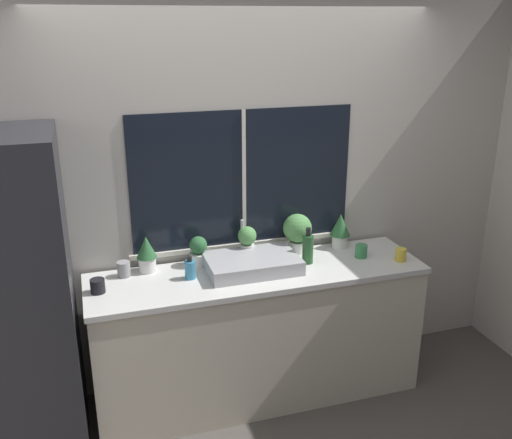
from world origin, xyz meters
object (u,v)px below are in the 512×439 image
refrigerator (17,301)px  mug_black (98,286)px  potted_plant_center (247,241)px  potted_plant_far_right (340,229)px  mug_grey (124,269)px  mug_green (361,251)px  soap_bottle (190,269)px  mug_yellow (401,255)px  potted_plant_far_left (147,253)px  potted_plant_right (297,230)px  sink (252,263)px  potted_plant_left (198,251)px  bottle_tall (308,248)px

refrigerator → mug_black: (0.44, 0.02, 0.01)m
potted_plant_center → potted_plant_far_right: potted_plant_far_right is taller
mug_grey → mug_green: 1.55m
potted_plant_far_right → mug_green: potted_plant_far_right is taller
potted_plant_center → soap_bottle: size_ratio=1.55×
mug_black → mug_yellow: (1.93, -0.12, 0.00)m
potted_plant_far_left → mug_grey: (-0.15, -0.03, -0.08)m
mug_grey → potted_plant_right: bearing=1.6°
potted_plant_center → potted_plant_far_right: size_ratio=0.93×
soap_bottle → mug_grey: soap_bottle is taller
sink → potted_plant_far_right: bearing=14.3°
mug_grey → mug_yellow: mug_grey is taller
potted_plant_left → bottle_tall: (0.69, -0.18, 0.01)m
soap_bottle → potted_plant_right: bearing=13.5°
potted_plant_far_left → mug_grey: size_ratio=2.45×
potted_plant_right → potted_plant_far_right: size_ratio=1.13×
mug_black → sink: bearing=2.2°
potted_plant_left → soap_bottle: 0.21m
potted_plant_center → mug_grey: (-0.81, -0.03, -0.08)m
bottle_tall → mug_green: 0.38m
refrigerator → mug_yellow: bearing=-2.4°
potted_plant_far_left → potted_plant_center: 0.66m
bottle_tall → mug_yellow: size_ratio=2.86×
bottle_tall → soap_bottle: bearing=-179.8°
potted_plant_left → potted_plant_right: 0.69m
mug_grey → potted_plant_far_right: bearing=1.2°
potted_plant_right → mug_grey: size_ratio=2.86×
potted_plant_right → refrigerator: bearing=-172.4°
refrigerator → potted_plant_far_right: bearing=6.5°
potted_plant_far_right → mug_grey: (-1.48, -0.03, -0.09)m
sink → mug_green: (0.76, -0.03, -0.00)m
mug_grey → mug_yellow: 1.79m
potted_plant_left → mug_grey: bearing=-176.2°
mug_grey → mug_black: bearing=-132.5°
bottle_tall → mug_black: size_ratio=2.87×
bottle_tall → mug_yellow: 0.62m
potted_plant_far_right → soap_bottle: potted_plant_far_right is taller
potted_plant_far_left → potted_plant_right: size_ratio=0.86×
potted_plant_left → soap_bottle: (-0.09, -0.19, -0.03)m
potted_plant_center → mug_yellow: potted_plant_center is taller
potted_plant_center → potted_plant_far_right: bearing=0.0°
potted_plant_right → sink: bearing=-154.8°
potted_plant_far_right → mug_black: potted_plant_far_right is taller
sink → mug_grey: (-0.79, 0.14, 0.00)m
mug_yellow → mug_grey: bearing=170.2°
potted_plant_far_left → potted_plant_right: bearing=-0.0°
potted_plant_right → mug_black: size_ratio=3.23×
potted_plant_far_right → mug_grey: 1.48m
refrigerator → potted_plant_right: 1.79m
refrigerator → mug_yellow: size_ratio=22.11×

